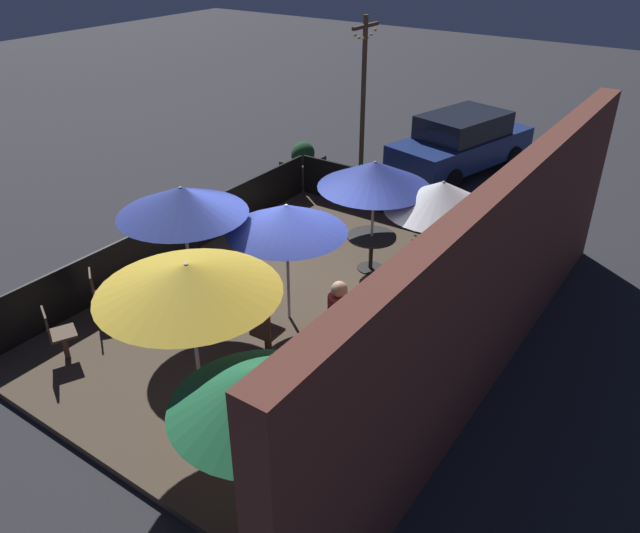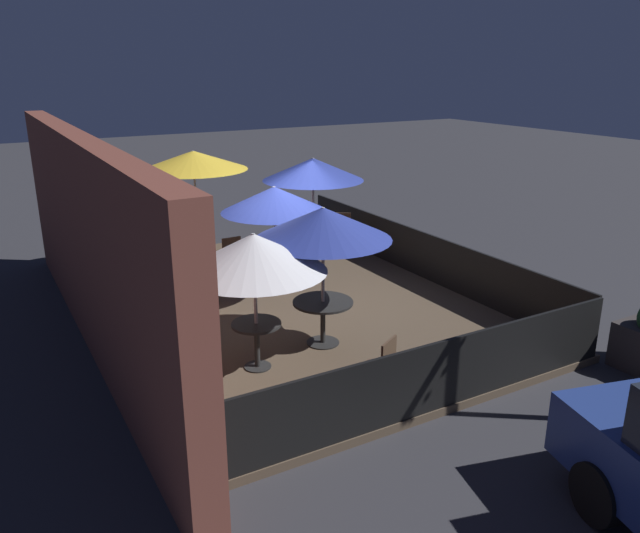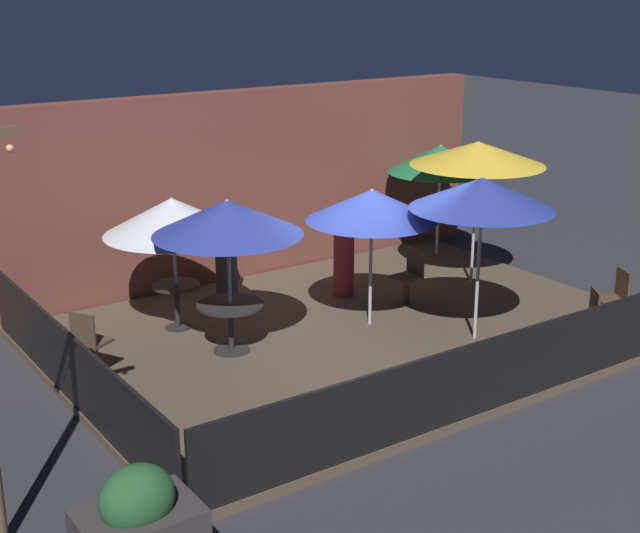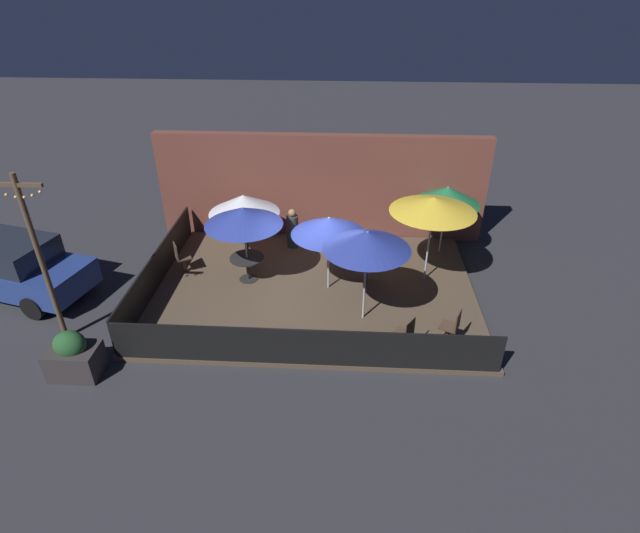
{
  "view_description": "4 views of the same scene",
  "coord_description": "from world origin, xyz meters",
  "px_view_note": "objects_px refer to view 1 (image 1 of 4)",
  "views": [
    {
      "loc": [
        7.45,
        5.56,
        6.18
      ],
      "look_at": [
        0.08,
        0.46,
        1.12
      ],
      "focal_mm": 35.0,
      "sensor_mm": 36.0,
      "label": 1
    },
    {
      "loc": [
        -9.71,
        4.84,
        4.38
      ],
      "look_at": [
        -0.86,
        -0.22,
        1.03
      ],
      "focal_mm": 35.0,
      "sensor_mm": 36.0,
      "label": 2
    },
    {
      "loc": [
        -7.51,
        -10.08,
        5.12
      ],
      "look_at": [
        -0.28,
        0.41,
        1.07
      ],
      "focal_mm": 50.0,
      "sensor_mm": 36.0,
      "label": 3
    },
    {
      "loc": [
        0.82,
        -11.47,
        7.68
      ],
      "look_at": [
        0.19,
        -0.51,
        1.1
      ],
      "focal_mm": 28.0,
      "sensor_mm": 36.0,
      "label": 4
    }
  ],
  "objects_px": {
    "patio_umbrella_1": "(375,174)",
    "patio_chair_0": "(265,332)",
    "patio_umbrella_2": "(188,278)",
    "patio_umbrella_4": "(261,388)",
    "patio_umbrella_5": "(286,218)",
    "patron_1": "(339,324)",
    "patio_umbrella_0": "(442,196)",
    "planter_box": "(303,166)",
    "dining_table_0": "(436,256)",
    "parked_car_0": "(462,142)",
    "patio_chair_3": "(57,333)",
    "patron_0": "(445,299)",
    "dining_table_1": "(371,243)",
    "patio_umbrella_3": "(182,201)",
    "patio_chair_2": "(430,214)",
    "patio_chair_1": "(101,293)",
    "light_post": "(363,95)"
  },
  "relations": [
    {
      "from": "light_post",
      "to": "parked_car_0",
      "type": "relative_size",
      "value": 0.91
    },
    {
      "from": "patio_umbrella_3",
      "to": "patio_chair_0",
      "type": "xyz_separation_m",
      "value": [
        0.18,
        1.72,
        -1.69
      ]
    },
    {
      "from": "patio_chair_1",
      "to": "patio_chair_3",
      "type": "relative_size",
      "value": 1.01
    },
    {
      "from": "patio_umbrella_1",
      "to": "dining_table_1",
      "type": "distance_m",
      "value": 1.39
    },
    {
      "from": "patio_umbrella_4",
      "to": "patio_chair_0",
      "type": "bearing_deg",
      "value": -140.53
    },
    {
      "from": "patio_umbrella_0",
      "to": "patio_chair_1",
      "type": "height_order",
      "value": "patio_umbrella_0"
    },
    {
      "from": "patio_umbrella_5",
      "to": "patron_1",
      "type": "bearing_deg",
      "value": 70.98
    },
    {
      "from": "light_post",
      "to": "patron_1",
      "type": "bearing_deg",
      "value": 28.78
    },
    {
      "from": "patio_umbrella_0",
      "to": "light_post",
      "type": "bearing_deg",
      "value": -133.82
    },
    {
      "from": "patio_umbrella_2",
      "to": "patio_umbrella_4",
      "type": "relative_size",
      "value": 1.17
    },
    {
      "from": "patio_umbrella_3",
      "to": "patio_umbrella_0",
      "type": "bearing_deg",
      "value": 140.3
    },
    {
      "from": "dining_table_1",
      "to": "patio_chair_3",
      "type": "relative_size",
      "value": 1.03
    },
    {
      "from": "patio_chair_0",
      "to": "light_post",
      "type": "relative_size",
      "value": 0.22
    },
    {
      "from": "patio_umbrella_4",
      "to": "patio_chair_1",
      "type": "relative_size",
      "value": 2.29
    },
    {
      "from": "patio_umbrella_1",
      "to": "dining_table_0",
      "type": "xyz_separation_m",
      "value": [
        -0.24,
        1.24,
        -1.42
      ]
    },
    {
      "from": "patio_umbrella_2",
      "to": "patio_umbrella_4",
      "type": "xyz_separation_m",
      "value": [
        0.67,
        1.65,
        -0.42
      ]
    },
    {
      "from": "patio_chair_3",
      "to": "patron_0",
      "type": "xyz_separation_m",
      "value": [
        -4.16,
        4.53,
        0.07
      ]
    },
    {
      "from": "patio_umbrella_0",
      "to": "dining_table_1",
      "type": "distance_m",
      "value": 1.73
    },
    {
      "from": "planter_box",
      "to": "parked_car_0",
      "type": "xyz_separation_m",
      "value": [
        -3.13,
        3.01,
        0.36
      ]
    },
    {
      "from": "patio_umbrella_1",
      "to": "patio_chair_0",
      "type": "xyz_separation_m",
      "value": [
        3.38,
        0.1,
        -1.46
      ]
    },
    {
      "from": "patio_chair_0",
      "to": "dining_table_0",
      "type": "bearing_deg",
      "value": -19.21
    },
    {
      "from": "patio_chair_0",
      "to": "patio_chair_2",
      "type": "bearing_deg",
      "value": -3.69
    },
    {
      "from": "patio_umbrella_0",
      "to": "dining_table_0",
      "type": "bearing_deg",
      "value": 0.0
    },
    {
      "from": "patio_umbrella_5",
      "to": "patio_chair_2",
      "type": "xyz_separation_m",
      "value": [
        -4.23,
        0.57,
        -1.37
      ]
    },
    {
      "from": "patio_umbrella_0",
      "to": "patron_1",
      "type": "relative_size",
      "value": 1.5
    },
    {
      "from": "patio_umbrella_5",
      "to": "patron_0",
      "type": "xyz_separation_m",
      "value": [
        -1.22,
        2.31,
        -1.31
      ]
    },
    {
      "from": "patio_chair_1",
      "to": "parked_car_0",
      "type": "height_order",
      "value": "parked_car_0"
    },
    {
      "from": "parked_car_0",
      "to": "planter_box",
      "type": "bearing_deg",
      "value": -29.66
    },
    {
      "from": "dining_table_1",
      "to": "patio_umbrella_3",
      "type": "bearing_deg",
      "value": -26.75
    },
    {
      "from": "planter_box",
      "to": "patio_umbrella_1",
      "type": "bearing_deg",
      "value": 51.46
    },
    {
      "from": "patio_umbrella_2",
      "to": "patron_1",
      "type": "relative_size",
      "value": 1.81
    },
    {
      "from": "patio_umbrella_2",
      "to": "patio_umbrella_4",
      "type": "distance_m",
      "value": 1.83
    },
    {
      "from": "patio_umbrella_1",
      "to": "patio_umbrella_3",
      "type": "height_order",
      "value": "patio_umbrella_3"
    },
    {
      "from": "patron_0",
      "to": "patio_umbrella_0",
      "type": "bearing_deg",
      "value": -142.6
    },
    {
      "from": "patio_umbrella_4",
      "to": "patron_1",
      "type": "relative_size",
      "value": 1.55
    },
    {
      "from": "patron_1",
      "to": "parked_car_0",
      "type": "relative_size",
      "value": 0.3
    },
    {
      "from": "planter_box",
      "to": "patron_0",
      "type": "bearing_deg",
      "value": 54.98
    },
    {
      "from": "patio_umbrella_4",
      "to": "patron_0",
      "type": "xyz_separation_m",
      "value": [
        -4.58,
        0.08,
        -1.29
      ]
    },
    {
      "from": "dining_table_0",
      "to": "patio_chair_1",
      "type": "bearing_deg",
      "value": -43.48
    },
    {
      "from": "patio_umbrella_4",
      "to": "patio_chair_1",
      "type": "bearing_deg",
      "value": -107.66
    },
    {
      "from": "patio_chair_2",
      "to": "patron_0",
      "type": "distance_m",
      "value": 3.48
    },
    {
      "from": "patio_chair_0",
      "to": "patio_chair_2",
      "type": "relative_size",
      "value": 0.98
    },
    {
      "from": "dining_table_1",
      "to": "planter_box",
      "type": "bearing_deg",
      "value": -128.54
    },
    {
      "from": "patio_chair_0",
      "to": "parked_car_0",
      "type": "bearing_deg",
      "value": 3.97
    },
    {
      "from": "patron_1",
      "to": "planter_box",
      "type": "xyz_separation_m",
      "value": [
        -5.8,
        -4.89,
        -0.26
      ]
    },
    {
      "from": "patio_chair_1",
      "to": "planter_box",
      "type": "distance_m",
      "value": 7.25
    },
    {
      "from": "patio_umbrella_0",
      "to": "planter_box",
      "type": "relative_size",
      "value": 1.82
    },
    {
      "from": "patio_umbrella_5",
      "to": "patio_umbrella_0",
      "type": "bearing_deg",
      "value": 148.69
    },
    {
      "from": "patio_umbrella_0",
      "to": "parked_car_0",
      "type": "xyz_separation_m",
      "value": [
        -5.97,
        -2.1,
        -1.03
      ]
    },
    {
      "from": "patio_chair_1",
      "to": "parked_car_0",
      "type": "distance_m",
      "value": 10.5
    }
  ]
}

